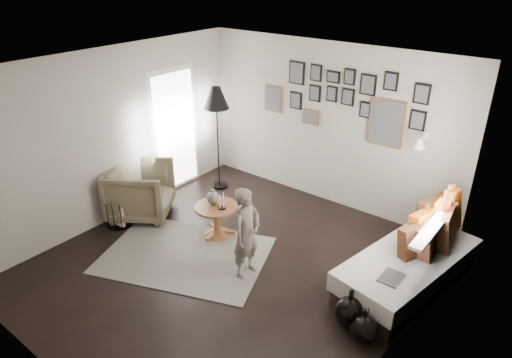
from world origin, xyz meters
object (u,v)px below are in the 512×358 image
Objects in this scene: pedestal_table at (217,222)px; armchair at (140,191)px; vase at (213,195)px; floor_lamp at (216,102)px; magazine_basket at (118,213)px; demijohn_small at (364,330)px; daybed at (411,261)px; demijohn_large at (349,312)px; child at (246,233)px.

pedestal_table is 1.38m from armchair.
pedestal_table is 0.41m from vase.
floor_lamp reaches higher than magazine_basket.
daybed is at bearing 89.91° from demijohn_small.
magazine_basket is 0.89× the size of demijohn_large.
floor_lamp is at bearing 131.00° from pedestal_table.
child is at bearing 7.02° from magazine_basket.
magazine_basket is at bearing -150.12° from daybed.
floor_lamp reaches higher than armchair.
child reaches higher than magazine_basket.
child is (0.99, -0.46, -0.01)m from vase.
vase is 1.54m from magazine_basket.
demijohn_large is 0.27m from demijohn_small.
vase is (-0.08, 0.02, 0.40)m from pedestal_table.
demijohn_small is at bearing -12.54° from pedestal_table.
child reaches higher than armchair.
demijohn_small is (2.63, -0.58, -0.06)m from pedestal_table.
pedestal_table is at bearing 167.46° from demijohn_small.
demijohn_small is (4.00, 0.13, -0.05)m from magazine_basket.
floor_lamp reaches higher than daybed.
demijohn_large is at bearing -11.10° from vase.
magazine_basket is (-0.03, -0.43, -0.21)m from armchair.
demijohn_large reaches higher than demijohn_small.
daybed reaches higher than vase.
pedestal_table is at bearing 169.00° from demijohn_large.
vase is 0.21× the size of daybed.
demijohn_small is at bearing -129.04° from armchair.
floor_lamp is 1.47× the size of child.
floor_lamp reaches higher than vase.
floor_lamp is 4.09× the size of demijohn_small.
pedestal_table is 1.44× the size of magazine_basket.
vase is at bearing 63.66° from child.
child reaches higher than daybed.
daybed is 1.19× the size of floor_lamp.
daybed is at bearing -111.06° from armchair.
armchair is (-1.34, -0.29, 0.20)m from pedestal_table.
pedestal_table is at bearing -112.68° from armchair.
vase is 1.03× the size of magazine_basket.
floor_lamp reaches higher than pedestal_table.
daybed is 3.91m from floor_lamp.
armchair is 3.74m from demijohn_large.
child reaches higher than vase.
demijohn_large is at bearing -92.68° from child.
armchair is (-1.26, -0.31, -0.20)m from vase.
demijohn_large is at bearing -25.87° from floor_lamp.
child is at bearing -136.33° from daybed.
demijohn_small is at bearing -25.92° from floor_lamp.
daybed is 1.27m from demijohn_small.
armchair is 2.15× the size of magazine_basket.
floor_lamp is (-1.04, 1.20, 1.33)m from pedestal_table.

